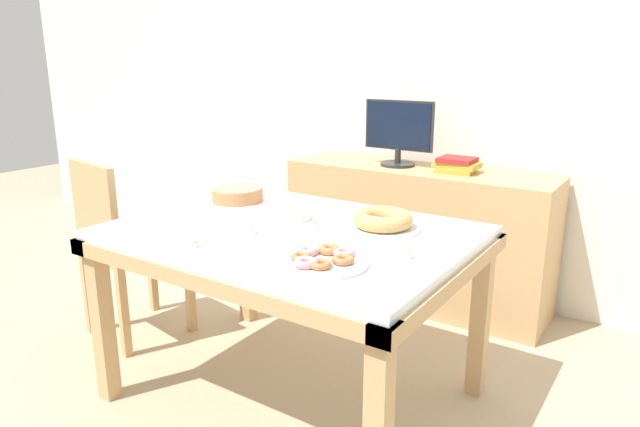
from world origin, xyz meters
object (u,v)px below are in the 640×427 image
Objects in this scene: book_stack at (457,165)px; tealight_left_edge at (252,231)px; cake_chocolate_round at (238,196)px; tealight_right_edge at (315,225)px; tealight_centre at (408,255)px; chair at (121,241)px; pastry_platter at (321,260)px; computer_monitor at (398,133)px; plate_stack at (288,212)px; cake_golden_bundt at (383,221)px; tealight_near_front at (195,244)px.

book_stack reaches higher than tealight_left_edge.
tealight_right_edge is (0.52, -0.12, -0.03)m from cake_chocolate_round.
tealight_right_edge is 1.00× the size of tealight_centre.
chair reaches higher than pastry_platter.
book_stack is at bearing 0.22° from computer_monitor.
plate_stack reaches higher than tealight_right_edge.
cake_golden_bundt reaches higher than pastry_platter.
chair is at bearing -125.73° from computer_monitor.
tealight_centre is (0.22, 0.22, -0.00)m from pastry_platter.
cake_chocolate_round is at bearing 138.18° from tealight_left_edge.
cake_golden_bundt is 0.93× the size of pastry_platter.
chair is at bearing -170.40° from plate_stack.
chair is 1.83m from book_stack.
plate_stack is 0.67m from tealight_centre.
tealight_right_edge is (0.22, 0.45, 0.00)m from tealight_near_front.
tealight_left_edge is (-0.41, 0.13, -0.00)m from pastry_platter.
computer_monitor is 10.60× the size of tealight_left_edge.
chair is 23.50× the size of tealight_centre.
cake_chocolate_round is (0.60, 0.23, 0.27)m from chair.
pastry_platter is 0.49m from tealight_near_front.
cake_chocolate_round is at bearing -179.85° from cake_golden_bundt.
tealight_near_front is at bearing -116.54° from tealight_right_edge.
cake_golden_bundt is at bearing 133.14° from tealight_centre.
book_stack reaches higher than tealight_right_edge.
tealight_left_edge is (-0.63, -0.09, 0.00)m from tealight_centre.
pastry_platter is 0.43m from tealight_right_edge.
cake_chocolate_round is 0.90× the size of cake_golden_bundt.
chair reaches higher than tealight_centre.
computer_monitor reaches higher than plate_stack.
book_stack is 6.03× the size of tealight_left_edge.
cake_golden_bundt is at bearing 9.61° from chair.
book_stack is at bearing 44.94° from chair.
tealight_left_edge is at bearing 162.28° from pastry_platter.
plate_stack is (-0.33, -1.11, -0.07)m from book_stack.
book_stack reaches higher than cake_golden_bundt.
cake_chocolate_round reaches higher than cake_golden_bundt.
chair reaches higher than cake_golden_bundt.
plate_stack is (0.94, 0.16, 0.26)m from chair.
tealight_right_edge is at bearing -154.08° from cake_golden_bundt.
chair is at bearing 174.14° from tealight_left_edge.
chair is at bearing 159.31° from tealight_near_front.
tealight_right_edge is at bearing -15.54° from plate_stack.
tealight_right_edge is 0.26m from tealight_left_edge.
plate_stack is (-0.43, 0.39, 0.01)m from pastry_platter.
tealight_centre is at bearing -46.86° from cake_golden_bundt.
tealight_centre is at bearing -76.14° from book_stack.
tealight_near_front is at bearing -95.87° from plate_stack.
chair is 3.12× the size of cake_golden_bundt.
tealight_centre is (0.99, -0.24, -0.03)m from cake_chocolate_round.
plate_stack reaches higher than tealight_centre.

